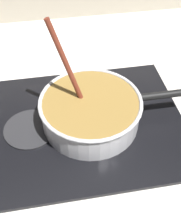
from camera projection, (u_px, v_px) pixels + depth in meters
The scene contains 5 objects.
ground at pixel (91, 161), 0.81m from camera, with size 2.40×1.60×0.04m, color beige.
hob_plate at pixel (90, 123), 0.87m from camera, with size 0.56×0.48×0.01m, color black.
burner_ring at pixel (90, 121), 0.87m from camera, with size 0.20×0.20×0.01m, color #592D0C.
spare_burner at pixel (30, 129), 0.85m from camera, with size 0.15×0.15×0.01m, color #262628.
cooking_pan at pixel (91, 111), 0.83m from camera, with size 0.44×0.29×0.32m.
Camera 1 is at (-0.08, -0.45, 0.66)m, focal length 46.26 mm.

